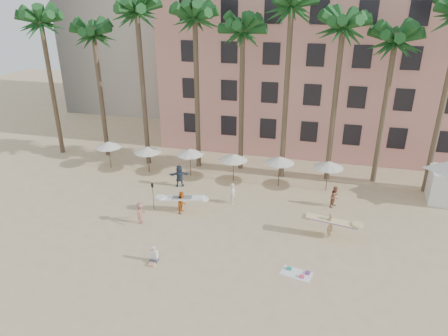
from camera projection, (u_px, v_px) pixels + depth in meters
ground at (203, 267)px, 24.04m from camera, size 120.00×120.00×0.00m
pink_hotel at (336, 69)px, 42.46m from camera, size 35.00×14.00×16.00m
palm_row at (260, 24)px, 32.18m from camera, size 44.40×5.40×16.30m
umbrella_row at (211, 154)px, 34.94m from camera, size 22.50×2.70×2.73m
beach_towel at (297, 273)px, 23.47m from camera, size 1.97×1.36×0.14m
carrier_yellow at (331, 224)px, 26.76m from camera, size 3.41×0.88×1.74m
carrier_white at (182, 201)px, 29.85m from camera, size 3.36×1.26×1.71m
beachgoers at (207, 190)px, 31.63m from camera, size 14.30×7.64×1.92m
paddle at (153, 193)px, 30.05m from camera, size 0.18×0.04×2.23m
seated_man at (154, 257)px, 24.39m from camera, size 0.44×0.78×1.01m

